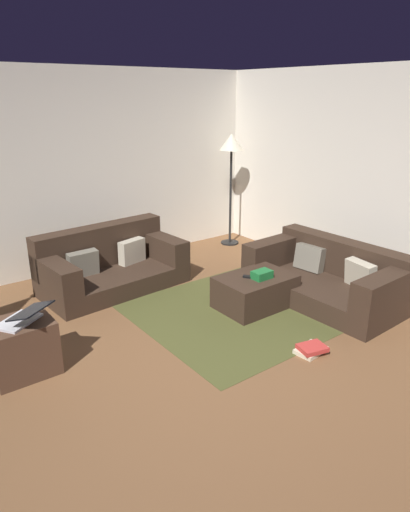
{
  "coord_description": "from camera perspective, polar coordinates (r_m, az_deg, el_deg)",
  "views": [
    {
      "loc": [
        -1.89,
        -2.68,
        2.28
      ],
      "look_at": [
        0.7,
        0.75,
        0.75
      ],
      "focal_mm": 32.29,
      "sensor_mm": 36.0,
      "label": 1
    }
  ],
  "objects": [
    {
      "name": "corner_lamp",
      "position": [
        7.06,
        3.29,
        12.88
      ],
      "size": [
        0.36,
        0.36,
        1.7
      ],
      "color": "black",
      "rests_on": "ground_plane"
    },
    {
      "name": "ottoman",
      "position": [
        5.19,
        6.24,
        -4.36
      ],
      "size": [
        0.84,
        0.58,
        0.36
      ],
      "primitive_type": "cube",
      "color": "#332319",
      "rests_on": "ground_plane"
    },
    {
      "name": "area_rug",
      "position": [
        5.26,
        6.17,
        -6.13
      ],
      "size": [
        2.6,
        2.0,
        0.01
      ],
      "primitive_type": "cube",
      "color": "#444520",
      "rests_on": "ground_plane"
    },
    {
      "name": "side_table",
      "position": [
        4.27,
        -21.71,
        -10.5
      ],
      "size": [
        0.52,
        0.44,
        0.48
      ],
      "primitive_type": "cube",
      "color": "#4C3323",
      "rests_on": "ground_plane"
    },
    {
      "name": "couch_right",
      "position": [
        5.53,
        15.11,
        -2.57
      ],
      "size": [
        1.02,
        1.79,
        0.65
      ],
      "rotation": [
        0.0,
        0.0,
        1.6
      ],
      "color": "#332319",
      "rests_on": "ground_plane"
    },
    {
      "name": "book_stack",
      "position": [
        4.45,
        13.04,
        -11.17
      ],
      "size": [
        0.31,
        0.26,
        0.08
      ],
      "color": "beige",
      "rests_on": "ground_plane"
    },
    {
      "name": "ground_plane",
      "position": [
        3.99,
        -1.66,
        -15.23
      ],
      "size": [
        6.4,
        6.4,
        0.0
      ],
      "primitive_type": "plane",
      "color": "brown"
    },
    {
      "name": "gift_box",
      "position": [
        5.06,
        7.07,
        -2.3
      ],
      "size": [
        0.22,
        0.15,
        0.09
      ],
      "primitive_type": "cube",
      "rotation": [
        0.0,
        0.0,
        0.0
      ],
      "color": "#19662D",
      "rests_on": "ottoman"
    },
    {
      "name": "couch_left",
      "position": [
        5.77,
        -11.74,
        -1.07
      ],
      "size": [
        1.76,
        0.99,
        0.73
      ],
      "rotation": [
        0.0,
        0.0,
        3.22
      ],
      "color": "#332319",
      "rests_on": "ground_plane"
    },
    {
      "name": "rear_partition",
      "position": [
        6.19,
        -19.16,
        9.45
      ],
      "size": [
        6.4,
        0.12,
        2.6
      ],
      "primitive_type": "cube",
      "color": "silver",
      "rests_on": "ground_plane"
    },
    {
      "name": "tv_remote",
      "position": [
        5.07,
        5.63,
        -2.61
      ],
      "size": [
        0.13,
        0.16,
        0.02
      ],
      "primitive_type": "cube",
      "rotation": [
        0.0,
        0.0,
        0.59
      ],
      "color": "black",
      "rests_on": "ottoman"
    },
    {
      "name": "laptop",
      "position": [
        4.1,
        -21.64,
        -7.08
      ],
      "size": [
        0.5,
        0.51,
        0.17
      ],
      "color": "silver",
      "rests_on": "side_table"
    }
  ]
}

